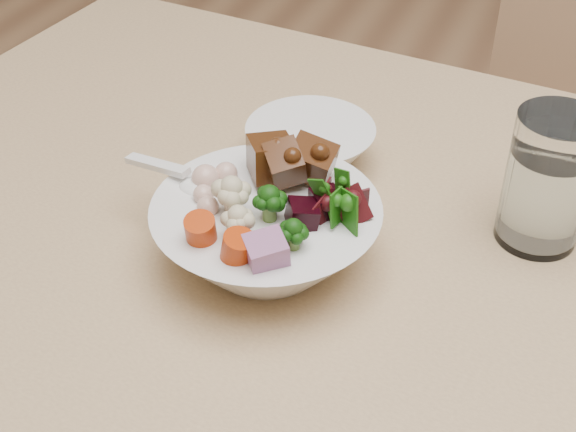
# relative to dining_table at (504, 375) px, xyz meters

# --- Properties ---
(dining_table) EXTENTS (1.56, 0.98, 0.70)m
(dining_table) POSITION_rel_dining_table_xyz_m (0.00, 0.00, 0.00)
(dining_table) COLOR tan
(dining_table) RESTS_ON ground
(chair_far) EXTENTS (0.41, 0.41, 0.77)m
(chair_far) POSITION_rel_dining_table_xyz_m (0.02, 0.59, -0.19)
(chair_far) COLOR tan
(chair_far) RESTS_ON ground
(food_bowl) EXTENTS (0.21, 0.21, 0.11)m
(food_bowl) POSITION_rel_dining_table_xyz_m (-0.23, -0.01, 0.11)
(food_bowl) COLOR white
(food_bowl) RESTS_ON dining_table
(soup_spoon) EXTENTS (0.11, 0.05, 0.02)m
(soup_spoon) POSITION_rel_dining_table_xyz_m (-0.31, 0.00, 0.13)
(soup_spoon) COLOR white
(soup_spoon) RESTS_ON food_bowl
(water_glass) EXTENTS (0.08, 0.08, 0.13)m
(water_glass) POSITION_rel_dining_table_xyz_m (-0.00, 0.12, 0.13)
(water_glass) COLOR white
(water_glass) RESTS_ON dining_table
(side_bowl) EXTENTS (0.14, 0.14, 0.05)m
(side_bowl) POSITION_rel_dining_table_xyz_m (-0.25, 0.15, 0.09)
(side_bowl) COLOR white
(side_bowl) RESTS_ON dining_table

